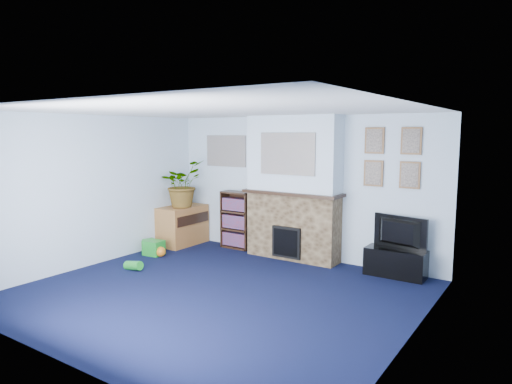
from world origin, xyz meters
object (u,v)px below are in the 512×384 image
Objects in this scene: tv_stand at (396,261)px; television at (397,233)px; bookshelf at (237,221)px; sideboard at (183,226)px.

television reaches higher than tv_stand.
sideboard is at bearing -160.95° from bookshelf.
tv_stand is 0.43m from television.
sideboard reaches higher than tv_stand.
bookshelf is (-2.96, 0.06, -0.16)m from television.
tv_stand is 1.03× the size of television.
bookshelf is at bearing 11.26° from television.
tv_stand is 2.97m from bookshelf.
sideboard is (-1.03, -0.36, -0.15)m from bookshelf.
sideboard is at bearing -175.99° from tv_stand.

